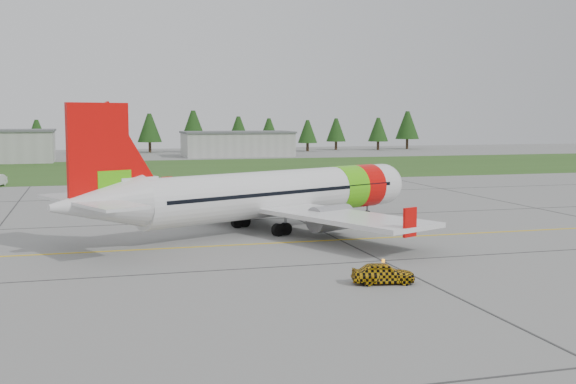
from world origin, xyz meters
name	(u,v)px	position (x,y,z in m)	size (l,w,h in m)	color
ground	(227,270)	(0.00, 0.00, 0.00)	(320.00, 320.00, 0.00)	gray
aircraft	(270,194)	(6.20, 13.89, 2.89)	(31.29, 29.69, 10.02)	silver
follow_me_car	(383,253)	(7.58, -5.74, 1.72)	(1.39, 1.17, 3.45)	#F0B50D
grass_strip	(135,170)	(0.00, 82.00, 0.01)	(320.00, 50.00, 0.03)	#30561E
taxi_guideline	(206,246)	(0.00, 8.00, 0.01)	(120.00, 0.25, 0.02)	gold
hangar_east	(237,145)	(25.00, 118.00, 2.60)	(24.00, 12.00, 5.20)	#A8A8A3
treeline	(119,133)	(0.00, 138.00, 5.00)	(160.00, 8.00, 10.00)	#1C3F14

